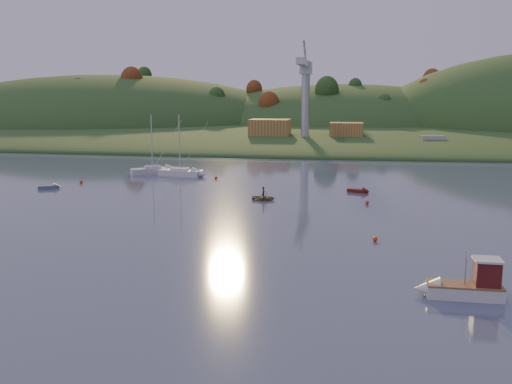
% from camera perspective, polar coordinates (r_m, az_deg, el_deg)
% --- Properties ---
extents(ground, '(500.00, 500.00, 0.00)m').
position_cam_1_polar(ground, '(40.17, -13.22, -11.57)').
color(ground, '#3A445F').
rests_on(ground, ground).
extents(far_shore, '(620.00, 220.00, 1.50)m').
position_cam_1_polar(far_shore, '(265.13, 6.51, 6.73)').
color(far_shore, '#26451B').
rests_on(far_shore, ground).
extents(shore_slope, '(640.00, 150.00, 7.00)m').
position_cam_1_polar(shore_slope, '(200.40, 5.43, 5.73)').
color(shore_slope, '#26451B').
rests_on(shore_slope, ground).
extents(hill_left, '(170.00, 140.00, 44.00)m').
position_cam_1_polar(hill_left, '(257.17, -14.48, 6.38)').
color(hill_left, '#26451B').
rests_on(hill_left, ground).
extents(hill_center, '(140.00, 120.00, 36.00)m').
position_cam_1_polar(hill_center, '(244.79, 8.59, 6.42)').
color(hill_center, '#26451B').
rests_on(hill_center, ground).
extents(hillside_trees, '(280.00, 50.00, 32.00)m').
position_cam_1_polar(hillside_trees, '(220.30, 5.83, 6.10)').
color(hillside_trees, '#184419').
rests_on(hillside_trees, ground).
extents(wharf, '(42.00, 16.00, 2.40)m').
position_cam_1_polar(wharf, '(157.19, 6.06, 5.01)').
color(wharf, slate).
rests_on(wharf, ground).
extents(shed_west, '(11.00, 8.00, 4.80)m').
position_cam_1_polar(shed_west, '(159.28, 1.41, 6.42)').
color(shed_west, olive).
rests_on(shed_west, wharf).
extents(shed_east, '(9.00, 7.00, 4.00)m').
position_cam_1_polar(shed_east, '(158.64, 9.03, 6.15)').
color(shed_east, olive).
rests_on(shed_east, wharf).
extents(dock_crane, '(3.20, 28.00, 20.30)m').
position_cam_1_polar(dock_crane, '(153.27, 4.94, 10.88)').
color(dock_crane, '#B7B7BC').
rests_on(dock_crane, wharf).
extents(fishing_boat, '(6.20, 1.97, 3.95)m').
position_cam_1_polar(fishing_boat, '(43.92, 19.59, -8.80)').
color(fishing_boat, silver).
rests_on(fishing_boat, ground).
extents(sailboat_near, '(7.70, 6.02, 10.62)m').
position_cam_1_polar(sailboat_near, '(104.79, -10.30, 2.18)').
color(sailboat_near, silver).
rests_on(sailboat_near, ground).
extents(sailboat_far, '(8.04, 3.72, 10.74)m').
position_cam_1_polar(sailboat_far, '(101.28, -7.60, 1.99)').
color(sailboat_far, silver).
rests_on(sailboat_far, ground).
extents(canoe, '(3.34, 2.47, 0.67)m').
position_cam_1_polar(canoe, '(77.99, 0.75, -0.57)').
color(canoe, olive).
rests_on(canoe, ground).
extents(paddler, '(0.41, 0.60, 1.60)m').
position_cam_1_polar(paddler, '(77.91, 0.76, -0.23)').
color(paddler, black).
rests_on(paddler, ground).
extents(red_tender, '(3.55, 2.41, 1.15)m').
position_cam_1_polar(red_tender, '(85.16, 10.50, 0.09)').
color(red_tender, '#56120C').
rests_on(red_tender, ground).
extents(grey_dinghy, '(3.51, 2.52, 1.23)m').
position_cam_1_polar(grey_dinghy, '(92.75, -19.69, 0.48)').
color(grey_dinghy, slate).
rests_on(grey_dinghy, ground).
extents(work_vessel, '(14.63, 7.04, 3.61)m').
position_cam_1_polar(work_vessel, '(154.18, 17.19, 4.56)').
color(work_vessel, slate).
rests_on(work_vessel, ground).
extents(buoy_0, '(0.50, 0.50, 0.50)m').
position_cam_1_polar(buoy_0, '(57.77, 11.82, -4.61)').
color(buoy_0, '#F6370C').
rests_on(buoy_0, ground).
extents(buoy_1, '(0.50, 0.50, 0.50)m').
position_cam_1_polar(buoy_1, '(76.55, 11.05, -1.02)').
color(buoy_1, '#F6370C').
rests_on(buoy_1, ground).
extents(buoy_2, '(0.50, 0.50, 0.50)m').
position_cam_1_polar(buoy_2, '(96.80, -17.09, 1.00)').
color(buoy_2, '#F6370C').
rests_on(buoy_2, ground).
extents(buoy_3, '(0.50, 0.50, 0.50)m').
position_cam_1_polar(buoy_3, '(97.00, -4.03, 1.43)').
color(buoy_3, '#F6370C').
rests_on(buoy_3, ground).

